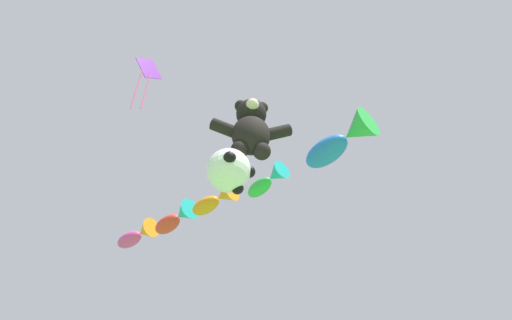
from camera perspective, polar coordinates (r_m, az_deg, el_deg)
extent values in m
ellipsoid|color=black|center=(10.11, -0.72, 3.54)|extent=(0.98, 0.84, 1.20)
sphere|color=black|center=(10.80, -0.68, 6.57)|extent=(0.82, 0.82, 0.82)
sphere|color=beige|center=(10.55, -0.50, 7.88)|extent=(0.35, 0.35, 0.35)
sphere|color=black|center=(11.05, -2.21, 7.70)|extent=(0.34, 0.34, 0.34)
cylinder|color=black|center=(10.26, -4.70, 4.59)|extent=(0.71, 0.32, 0.56)
sphere|color=black|center=(9.67, -2.34, 1.49)|extent=(0.45, 0.45, 0.45)
sphere|color=black|center=(11.08, 0.88, 7.45)|extent=(0.34, 0.34, 0.34)
cylinder|color=black|center=(10.33, 3.25, 3.97)|extent=(0.71, 0.32, 0.56)
sphere|color=black|center=(9.70, 0.84, 1.25)|extent=(0.45, 0.45, 0.45)
sphere|color=white|center=(8.87, -3.92, -1.48)|extent=(1.00, 1.00, 1.00)
sphere|color=black|center=(8.89, -0.97, -1.70)|extent=(0.28, 0.28, 0.28)
sphere|color=black|center=(9.32, -4.54, -1.36)|extent=(0.28, 0.28, 0.28)
sphere|color=black|center=(8.51, -3.78, 0.32)|extent=(0.28, 0.28, 0.28)
sphere|color=black|center=(8.74, -2.67, -4.04)|extent=(0.28, 0.28, 0.28)
ellipsoid|color=blue|center=(12.50, 10.02, 1.18)|extent=(1.57, 1.72, 0.70)
cone|color=green|center=(12.10, 14.26, 4.25)|extent=(1.33, 1.29, 1.03)
sphere|color=black|center=(12.82, 8.27, 0.54)|extent=(0.18, 0.18, 0.18)
ellipsoid|color=green|center=(13.55, 0.51, -3.95)|extent=(1.05, 1.20, 0.46)
cone|color=#19ADB2|center=(13.10, 2.88, -2.05)|extent=(0.89, 0.87, 0.68)
sphere|color=black|center=(13.83, -0.42, -4.33)|extent=(0.12, 0.12, 0.12)
ellipsoid|color=orange|center=(14.93, -7.21, -6.49)|extent=(1.33, 1.33, 0.54)
cone|color=orange|center=(14.39, -4.46, -4.96)|extent=(1.04, 1.04, 0.79)
sphere|color=black|center=(15.25, -8.24, -6.68)|extent=(0.14, 0.14, 0.14)
ellipsoid|color=red|center=(16.56, -12.52, -8.96)|extent=(1.40, 1.48, 0.59)
cone|color=#19ADB2|center=(15.85, -10.25, -7.44)|extent=(1.14, 1.13, 0.87)
sphere|color=black|center=(16.96, -13.32, -9.13)|extent=(0.15, 0.15, 0.15)
ellipsoid|color=#E53F9E|center=(18.41, -17.64, -10.80)|extent=(1.45, 1.44, 0.59)
cone|color=orange|center=(17.68, -15.51, -9.70)|extent=(1.13, 1.14, 0.86)
sphere|color=black|center=(18.81, -18.36, -10.84)|extent=(0.15, 0.15, 0.15)
cube|color=purple|center=(12.16, -15.05, 12.51)|extent=(0.71, 0.65, 0.94)
cylinder|color=#E53F9E|center=(11.32, -16.68, 9.76)|extent=(0.03, 0.22, 1.51)
cylinder|color=#E53F9E|center=(11.31, -15.44, 9.58)|extent=(0.03, 0.18, 1.47)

